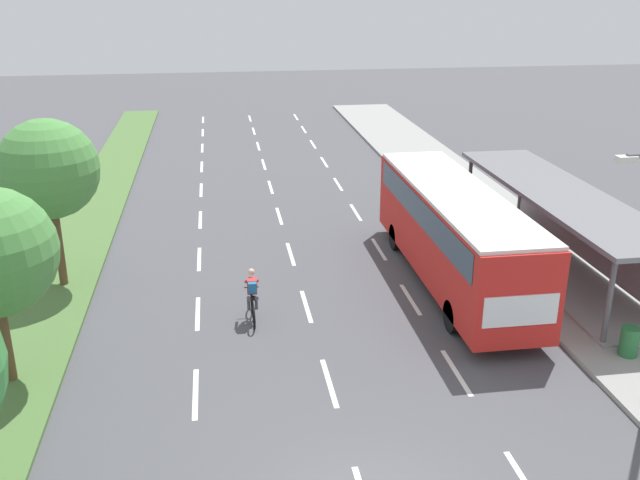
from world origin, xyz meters
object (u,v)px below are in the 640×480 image
(cyclist, at_px, (252,297))
(median_tree_third, at_px, (48,170))
(bus_shelter, at_px, (564,222))
(bus, at_px, (454,227))
(trash_bin, at_px, (629,341))

(cyclist, bearing_deg, median_tree_third, 150.82)
(cyclist, bearing_deg, bus_shelter, 11.95)
(bus_shelter, bearing_deg, bus, -173.28)
(cyclist, bearing_deg, trash_bin, -21.16)
(median_tree_third, height_order, trash_bin, median_tree_third)
(cyclist, relative_size, trash_bin, 2.14)
(bus, bearing_deg, trash_bin, -61.30)
(bus, bearing_deg, cyclist, -164.95)
(trash_bin, bearing_deg, bus, 118.70)
(bus_shelter, distance_m, bus, 4.31)
(bus, bearing_deg, bus_shelter, 6.72)
(bus, relative_size, trash_bin, 13.28)
(bus_shelter, distance_m, cyclist, 11.60)
(median_tree_third, xyz_separation_m, trash_bin, (16.54, -7.48, -3.61))
(median_tree_third, bearing_deg, trash_bin, -24.35)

